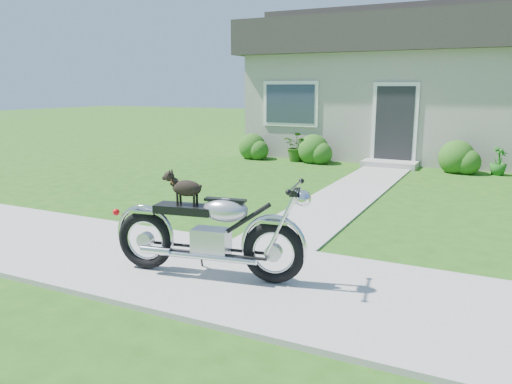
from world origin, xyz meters
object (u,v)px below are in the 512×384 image
Objects in this scene: potted_plant_right at (499,161)px; motorcycle_with_dog at (210,232)px; potted_plant_left at (297,146)px; house at (467,84)px.

motorcycle_with_dog is at bearing -107.22° from potted_plant_right.
potted_plant_left is 0.39× the size of motorcycle_with_dog.
house is 4.04m from potted_plant_right.
house is at bearing 72.98° from motorcycle_with_dog.
motorcycle_with_dog is (-2.71, -8.75, 0.20)m from potted_plant_right.
potted_plant_right is at bearing -72.56° from house.
potted_plant_left is at bearing -139.86° from house.
motorcycle_with_dog is (-1.63, -12.20, -1.61)m from house.
potted_plant_left is at bearing 180.00° from potted_plant_right.
potted_plant_right is (5.17, 0.00, -0.09)m from potted_plant_left.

